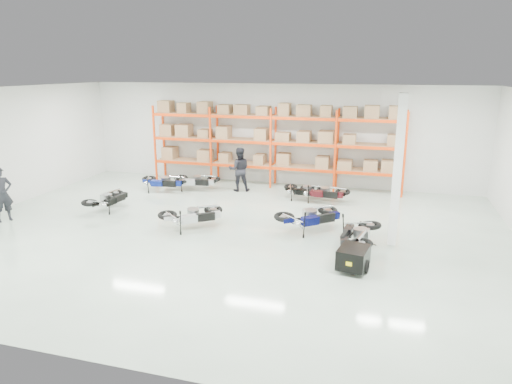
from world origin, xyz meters
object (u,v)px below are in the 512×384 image
(moto_silver_left, at_px, (192,211))
(person_back, at_px, (239,169))
(moto_black_far_left, at_px, (108,196))
(trailer, at_px, (353,258))
(moto_back_a, at_px, (163,179))
(moto_back_c, at_px, (306,188))
(moto_blue_centre, at_px, (310,213))
(moto_back_b, at_px, (196,178))
(moto_back_d, at_px, (324,189))
(person_left, at_px, (2,194))
(moto_touring_right, at_px, (358,230))

(moto_silver_left, relative_size, person_back, 0.99)
(moto_black_far_left, bearing_deg, trailer, 170.01)
(moto_silver_left, relative_size, moto_back_a, 1.04)
(moto_back_c, bearing_deg, trailer, -154.55)
(moto_blue_centre, height_order, moto_back_b, moto_blue_centre)
(moto_blue_centre, distance_m, moto_back_d, 3.41)
(person_left, bearing_deg, moto_back_b, -8.93)
(moto_black_far_left, height_order, person_left, person_left)
(moto_black_far_left, xyz_separation_m, moto_back_d, (7.66, 3.23, 0.00))
(moto_back_c, xyz_separation_m, person_left, (-9.63, -5.52, 0.46))
(moto_back_c, height_order, moto_back_d, moto_back_d)
(moto_blue_centre, relative_size, moto_back_a, 1.10)
(moto_back_a, bearing_deg, moto_black_far_left, 159.89)
(moto_back_c, distance_m, person_left, 11.11)
(moto_black_far_left, relative_size, moto_back_a, 0.95)
(person_back, bearing_deg, trailer, 109.94)
(moto_black_far_left, distance_m, moto_back_b, 4.13)
(trailer, bearing_deg, moto_black_far_left, 172.02)
(moto_silver_left, xyz_separation_m, moto_back_a, (-3.11, 4.02, -0.02))
(moto_black_far_left, distance_m, moto_back_a, 3.10)
(person_back, bearing_deg, moto_back_b, -6.61)
(moto_silver_left, bearing_deg, moto_back_a, -0.13)
(person_back, bearing_deg, moto_blue_centre, 114.49)
(moto_black_far_left, height_order, moto_back_d, moto_back_d)
(moto_back_b, distance_m, person_back, 1.96)
(moto_silver_left, bearing_deg, moto_black_far_left, 37.44)
(moto_touring_right, height_order, moto_back_a, moto_touring_right)
(moto_silver_left, height_order, moto_back_b, moto_silver_left)
(moto_back_b, xyz_separation_m, moto_back_d, (5.63, -0.36, -0.02))
(trailer, bearing_deg, moto_blue_centre, 129.53)
(moto_back_b, distance_m, moto_back_d, 5.64)
(moto_touring_right, bearing_deg, moto_blue_centre, 150.45)
(moto_touring_right, height_order, moto_back_c, moto_touring_right)
(moto_silver_left, bearing_deg, moto_back_b, -15.90)
(moto_back_a, xyz_separation_m, moto_back_b, (1.25, 0.59, -0.01))
(moto_black_far_left, bearing_deg, person_back, -126.89)
(moto_back_b, bearing_deg, person_back, -85.35)
(moto_touring_right, height_order, person_left, person_left)
(moto_blue_centre, bearing_deg, moto_silver_left, 61.60)
(moto_black_far_left, height_order, trailer, moto_black_far_left)
(moto_black_far_left, height_order, moto_back_a, moto_back_a)
(moto_black_far_left, xyz_separation_m, moto_back_c, (6.91, 3.39, -0.03))
(moto_back_d, bearing_deg, trailer, -158.87)
(moto_black_far_left, relative_size, moto_touring_right, 0.89)
(moto_back_a, bearing_deg, trailer, -130.59)
(moto_silver_left, height_order, moto_back_d, moto_silver_left)
(moto_touring_right, xyz_separation_m, person_left, (-12.01, -0.78, 0.36))
(person_left, xyz_separation_m, person_back, (6.63, 6.11, -0.01))
(trailer, bearing_deg, moto_back_c, 120.19)
(moto_touring_right, bearing_deg, moto_back_c, 123.52)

